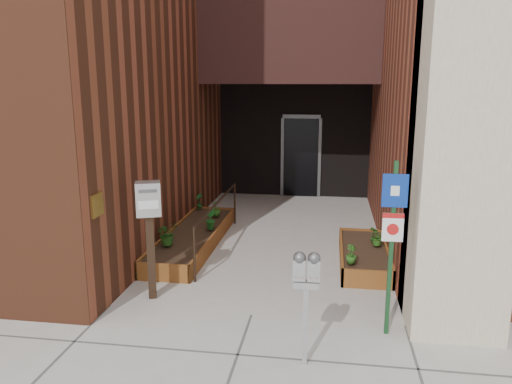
% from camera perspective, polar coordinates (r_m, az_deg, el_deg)
% --- Properties ---
extents(ground, '(80.00, 80.00, 0.00)m').
position_cam_1_polar(ground, '(6.88, -0.54, -13.91)').
color(ground, '#9E9991').
rests_on(ground, ground).
extents(architecture, '(20.00, 14.60, 10.00)m').
position_cam_1_polar(architecture, '(13.16, 3.64, 20.92)').
color(architecture, brown).
rests_on(architecture, ground).
extents(planter_left, '(0.90, 3.60, 0.30)m').
position_cam_1_polar(planter_left, '(9.59, -7.19, -5.33)').
color(planter_left, brown).
rests_on(planter_left, ground).
extents(planter_right, '(0.80, 2.20, 0.30)m').
position_cam_1_polar(planter_right, '(8.80, 12.20, -7.18)').
color(planter_right, brown).
rests_on(planter_right, ground).
extents(handrail, '(0.04, 3.34, 0.90)m').
position_cam_1_polar(handrail, '(9.25, -4.39, -1.98)').
color(handrail, black).
rests_on(handrail, ground).
extents(parking_meter, '(0.29, 0.14, 1.31)m').
position_cam_1_polar(parking_meter, '(5.41, 5.77, -9.79)').
color(parking_meter, '#A4A4A7').
rests_on(parking_meter, ground).
extents(sign_post, '(0.30, 0.07, 2.17)m').
position_cam_1_polar(sign_post, '(6.13, 15.32, -4.30)').
color(sign_post, '#163E1E').
rests_on(sign_post, ground).
extents(payment_dropbox, '(0.41, 0.35, 1.71)m').
position_cam_1_polar(payment_dropbox, '(7.13, -12.13, -2.63)').
color(payment_dropbox, black).
rests_on(payment_dropbox, ground).
extents(shrub_left_a, '(0.52, 0.52, 0.41)m').
position_cam_1_polar(shrub_left_a, '(8.74, -10.09, -4.66)').
color(shrub_left_a, '#224E16').
rests_on(shrub_left_a, planter_left).
extents(shrub_left_b, '(0.29, 0.29, 0.39)m').
position_cam_1_polar(shrub_left_b, '(9.56, -5.26, -3.07)').
color(shrub_left_b, '#1A5B1C').
rests_on(shrub_left_b, planter_left).
extents(shrub_left_c, '(0.25, 0.25, 0.32)m').
position_cam_1_polar(shrub_left_c, '(10.46, -4.58, -1.88)').
color(shrub_left_c, '#2B5E1A').
rests_on(shrub_left_c, planter_left).
extents(shrub_left_d, '(0.27, 0.27, 0.36)m').
position_cam_1_polar(shrub_left_d, '(11.06, -6.51, -1.03)').
color(shrub_left_d, '#1A5B1F').
rests_on(shrub_left_d, planter_left).
extents(shrub_right_a, '(0.24, 0.24, 0.30)m').
position_cam_1_polar(shrub_right_a, '(7.90, 10.84, -6.99)').
color(shrub_right_a, '#265618').
rests_on(shrub_right_a, planter_right).
extents(shrub_right_b, '(0.22, 0.22, 0.29)m').
position_cam_1_polar(shrub_right_b, '(8.95, 13.31, -4.78)').
color(shrub_right_b, '#17531A').
rests_on(shrub_right_b, planter_right).
extents(shrub_right_c, '(0.36, 0.36, 0.31)m').
position_cam_1_polar(shrub_right_c, '(8.82, 13.69, -5.02)').
color(shrub_right_c, '#2C601B').
rests_on(shrub_right_c, planter_right).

